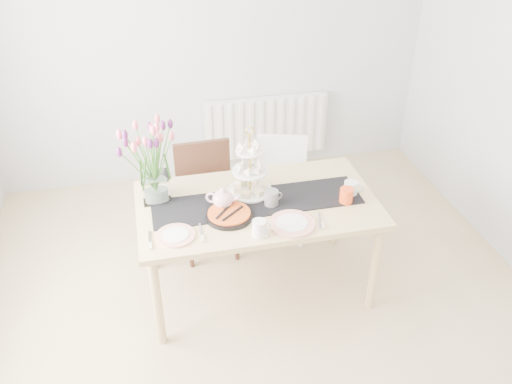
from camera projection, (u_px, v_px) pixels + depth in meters
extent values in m
plane|color=tan|center=(270.00, 336.00, 3.62)|extent=(4.50, 4.50, 0.00)
plane|color=#B6B8BB|center=(210.00, 42.00, 4.75)|extent=(4.00, 0.00, 4.00)
cube|color=white|center=(266.00, 127.00, 5.26)|extent=(1.20, 0.08, 0.60)
cube|color=tan|center=(257.00, 205.00, 3.63)|extent=(1.60, 0.90, 0.04)
cylinder|color=tan|center=(157.00, 302.00, 3.39)|extent=(0.06, 0.06, 0.71)
cylinder|color=tan|center=(375.00, 268.00, 3.66)|extent=(0.06, 0.06, 0.71)
cylinder|color=tan|center=(150.00, 231.00, 4.01)|extent=(0.06, 0.06, 0.71)
cylinder|color=tan|center=(336.00, 206.00, 4.28)|extent=(0.06, 0.06, 0.71)
cube|color=#351D13|center=(208.00, 203.00, 4.16)|extent=(0.44, 0.44, 0.04)
cube|color=#351D13|center=(202.00, 165.00, 4.19)|extent=(0.43, 0.05, 0.41)
cylinder|color=#351D13|center=(191.00, 245.00, 4.10)|extent=(0.04, 0.04, 0.42)
cylinder|color=#351D13|center=(237.00, 237.00, 4.17)|extent=(0.04, 0.04, 0.42)
cylinder|color=#351D13|center=(184.00, 218.00, 4.39)|extent=(0.04, 0.04, 0.42)
cylinder|color=#351D13|center=(227.00, 212.00, 4.47)|extent=(0.04, 0.04, 0.42)
cube|color=white|center=(280.00, 191.00, 4.37)|extent=(0.50, 0.50, 0.04)
cube|color=white|center=(282.00, 157.00, 4.40)|extent=(0.40, 0.16, 0.38)
cylinder|color=white|center=(257.00, 224.00, 4.34)|extent=(0.04, 0.04, 0.39)
cylinder|color=white|center=(301.00, 226.00, 4.32)|extent=(0.04, 0.04, 0.39)
cylinder|color=white|center=(260.00, 200.00, 4.64)|extent=(0.04, 0.04, 0.39)
cylinder|color=white|center=(302.00, 201.00, 4.62)|extent=(0.04, 0.04, 0.39)
cube|color=black|center=(257.00, 202.00, 3.62)|extent=(1.40, 0.35, 0.01)
cube|color=silver|center=(156.00, 187.00, 3.61)|extent=(0.18, 0.18, 0.18)
cylinder|color=gold|center=(250.00, 164.00, 3.60)|extent=(0.01, 0.01, 0.45)
cylinder|color=white|center=(250.00, 190.00, 3.71)|extent=(0.30, 0.30, 0.01)
cylinder|color=white|center=(250.00, 171.00, 3.63)|extent=(0.24, 0.24, 0.01)
cylinder|color=white|center=(250.00, 151.00, 3.55)|extent=(0.19, 0.19, 0.01)
cylinder|color=silver|center=(351.00, 188.00, 3.68)|extent=(0.13, 0.13, 0.10)
cylinder|color=black|center=(229.00, 215.00, 3.47)|extent=(0.31, 0.31, 0.03)
cylinder|color=#D7551E|center=(229.00, 213.00, 3.46)|extent=(0.28, 0.28, 0.01)
cylinder|color=slate|center=(271.00, 198.00, 3.56)|extent=(0.12, 0.12, 0.11)
cylinder|color=white|center=(259.00, 228.00, 3.29)|extent=(0.10, 0.10, 0.10)
cylinder|color=#FC4E1C|center=(346.00, 196.00, 3.59)|extent=(0.13, 0.13, 0.11)
cylinder|color=white|center=(176.00, 235.00, 3.30)|extent=(0.25, 0.25, 0.01)
cylinder|color=white|center=(292.00, 224.00, 3.40)|extent=(0.36, 0.36, 0.02)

